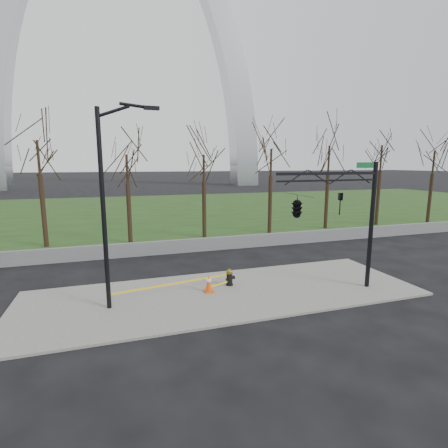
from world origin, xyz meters
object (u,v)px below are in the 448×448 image
object	(u,v)px
traffic_signal_mast	(313,205)
street_light	(109,196)
fire_hydrant	(230,277)
traffic_cone	(209,283)

from	to	relation	value
traffic_signal_mast	street_light	bearing A→B (deg)	170.31
fire_hydrant	traffic_signal_mast	xyz separation A→B (m)	(3.00, -2.22, 3.66)
fire_hydrant	street_light	bearing A→B (deg)	175.75
fire_hydrant	street_light	world-z (taller)	street_light
street_light	traffic_signal_mast	world-z (taller)	street_light
fire_hydrant	street_light	size ratio (longest dim) A/B	0.10
fire_hydrant	traffic_signal_mast	size ratio (longest dim) A/B	0.14
traffic_cone	traffic_signal_mast	distance (m)	5.81
fire_hydrant	traffic_cone	bearing A→B (deg)	-170.61
traffic_cone	traffic_signal_mast	size ratio (longest dim) A/B	0.13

